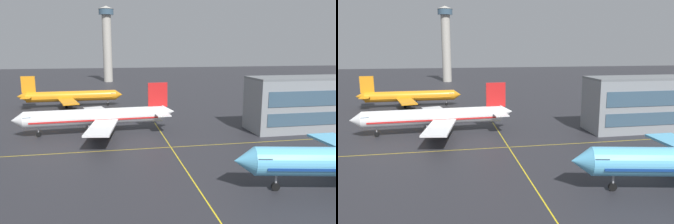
# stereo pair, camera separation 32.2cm
# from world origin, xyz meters

# --- Properties ---
(airliner_second_row) EXTENTS (37.81, 32.60, 11.76)m
(airliner_second_row) POSITION_xyz_m (-14.72, 49.97, 4.02)
(airliner_second_row) COLOR white
(airliner_second_row) RESTS_ON ground
(airliner_third_row) EXTENTS (34.70, 29.96, 10.80)m
(airliner_third_row) POSITION_xyz_m (-24.60, 87.42, 3.69)
(airliner_third_row) COLOR orange
(airliner_third_row) RESTS_ON ground
(taxiway_markings) EXTENTS (127.45, 83.41, 0.01)m
(taxiway_markings) POSITION_xyz_m (0.00, 16.96, 0.00)
(taxiway_markings) COLOR yellow
(taxiway_markings) RESTS_ON ground
(control_tower) EXTENTS (8.82, 8.82, 43.22)m
(control_tower) POSITION_xyz_m (-11.04, 169.94, 24.78)
(control_tower) COLOR #ADA89E
(control_tower) RESTS_ON ground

